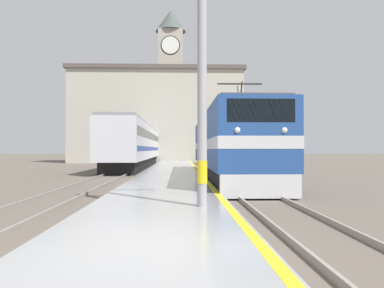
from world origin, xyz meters
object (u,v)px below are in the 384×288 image
at_px(locomotive_train, 227,146).
at_px(catenary_mast, 205,54).
at_px(clock_tower, 171,80).
at_px(passenger_train, 149,146).

relative_size(locomotive_train, catenary_mast, 2.23).
relative_size(locomotive_train, clock_tower, 0.71).
height_order(passenger_train, clock_tower, clock_tower).
xyz_separation_m(locomotive_train, catenary_mast, (-2.06, -11.52, 2.32)).
bearing_deg(passenger_train, clock_tower, 78.00).
xyz_separation_m(locomotive_train, clock_tower, (-4.25, 41.58, 11.52)).
bearing_deg(passenger_train, catenary_mast, -83.19).
bearing_deg(catenary_mast, clock_tower, 92.36).
xyz_separation_m(passenger_train, clock_tower, (2.66, 12.51, 11.26)).
xyz_separation_m(catenary_mast, clock_tower, (-2.19, 53.10, 9.20)).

